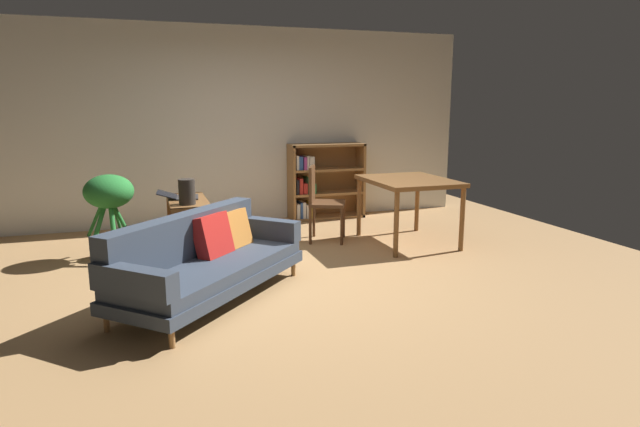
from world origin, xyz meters
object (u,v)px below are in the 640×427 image
(fabric_couch, at_px, (205,258))
(open_laptop, at_px, (180,196))
(dining_table, at_px, (409,186))
(media_console, at_px, (189,226))
(potted_floor_plant, at_px, (109,202))
(bookshelf, at_px, (320,182))
(desk_speaker, at_px, (187,192))
(dining_chair_near, at_px, (321,199))

(fabric_couch, xyz_separation_m, open_laptop, (-0.07, 1.71, 0.27))
(open_laptop, height_order, dining_table, dining_table)
(fabric_couch, xyz_separation_m, media_console, (-0.00, 1.58, -0.06))
(potted_floor_plant, distance_m, bookshelf, 3.11)
(media_console, bearing_deg, dining_table, -9.81)
(desk_speaker, distance_m, bookshelf, 2.58)
(fabric_couch, relative_size, dining_chair_near, 2.06)
(dining_table, distance_m, bookshelf, 1.81)
(open_laptop, xyz_separation_m, desk_speaker, (0.05, -0.41, 0.11))
(bookshelf, bearing_deg, desk_speaker, -142.23)
(open_laptop, xyz_separation_m, dining_table, (2.61, -0.57, 0.08))
(media_console, relative_size, dining_table, 0.88)
(media_console, height_order, dining_table, dining_table)
(fabric_couch, height_order, dining_table, dining_table)
(open_laptop, bearing_deg, bookshelf, 29.18)
(fabric_couch, bearing_deg, desk_speaker, 91.25)
(desk_speaker, xyz_separation_m, dining_chair_near, (1.61, 0.28, -0.21))
(open_laptop, bearing_deg, dining_chair_near, -4.78)
(media_console, distance_m, desk_speaker, 0.53)
(open_laptop, relative_size, potted_floor_plant, 0.53)
(media_console, height_order, potted_floor_plant, potted_floor_plant)
(bookshelf, bearing_deg, open_laptop, -150.82)
(fabric_couch, xyz_separation_m, potted_floor_plant, (-0.82, 1.58, 0.27))
(open_laptop, distance_m, potted_floor_plant, 0.76)
(open_laptop, distance_m, bookshelf, 2.38)
(potted_floor_plant, bearing_deg, desk_speaker, -19.94)
(desk_speaker, relative_size, dining_table, 0.24)
(media_console, relative_size, potted_floor_plant, 1.11)
(fabric_couch, bearing_deg, dining_chair_near, 44.77)
(open_laptop, xyz_separation_m, dining_chair_near, (1.66, -0.14, -0.10))
(fabric_couch, distance_m, dining_table, 2.80)
(desk_speaker, height_order, bookshelf, bookshelf)
(fabric_couch, bearing_deg, dining_table, 24.23)
(bookshelf, bearing_deg, dining_table, -72.93)
(fabric_couch, height_order, desk_speaker, desk_speaker)
(bookshelf, bearing_deg, media_console, -147.28)
(dining_table, xyz_separation_m, bookshelf, (-0.53, 1.73, -0.17))
(dining_chair_near, height_order, bookshelf, bookshelf)
(dining_table, relative_size, bookshelf, 1.05)
(potted_floor_plant, xyz_separation_m, bookshelf, (2.83, 1.29, -0.09))
(fabric_couch, distance_m, bookshelf, 3.50)
(dining_table, relative_size, dining_chair_near, 1.26)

